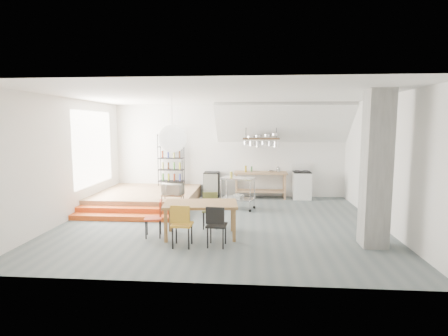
# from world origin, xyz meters

# --- Properties ---
(floor) EXTENTS (8.00, 8.00, 0.00)m
(floor) POSITION_xyz_m (0.00, 0.00, 0.00)
(floor) COLOR #545F61
(floor) RESTS_ON ground
(wall_back) EXTENTS (8.00, 0.04, 3.20)m
(wall_back) POSITION_xyz_m (0.00, 3.50, 1.60)
(wall_back) COLOR silver
(wall_back) RESTS_ON ground
(wall_left) EXTENTS (0.04, 7.00, 3.20)m
(wall_left) POSITION_xyz_m (-4.00, 0.00, 1.60)
(wall_left) COLOR silver
(wall_left) RESTS_ON ground
(wall_right) EXTENTS (0.04, 7.00, 3.20)m
(wall_right) POSITION_xyz_m (4.00, 0.00, 1.60)
(wall_right) COLOR silver
(wall_right) RESTS_ON ground
(ceiling) EXTENTS (8.00, 7.00, 0.02)m
(ceiling) POSITION_xyz_m (0.00, 0.00, 3.20)
(ceiling) COLOR white
(ceiling) RESTS_ON wall_back
(slope_ceiling) EXTENTS (4.40, 1.44, 1.32)m
(slope_ceiling) POSITION_xyz_m (1.80, 2.90, 2.55)
(slope_ceiling) COLOR white
(slope_ceiling) RESTS_ON wall_back
(window_pane) EXTENTS (0.02, 2.50, 2.20)m
(window_pane) POSITION_xyz_m (-3.98, 1.50, 1.80)
(window_pane) COLOR white
(window_pane) RESTS_ON wall_left
(platform) EXTENTS (3.00, 3.00, 0.40)m
(platform) POSITION_xyz_m (-2.50, 2.00, 0.20)
(platform) COLOR #946E4A
(platform) RESTS_ON ground
(step_lower) EXTENTS (3.00, 0.35, 0.13)m
(step_lower) POSITION_xyz_m (-2.50, 0.05, 0.07)
(step_lower) COLOR #D55019
(step_lower) RESTS_ON ground
(step_upper) EXTENTS (3.00, 0.35, 0.27)m
(step_upper) POSITION_xyz_m (-2.50, 0.40, 0.13)
(step_upper) COLOR #D55019
(step_upper) RESTS_ON ground
(concrete_column) EXTENTS (0.50, 0.50, 3.20)m
(concrete_column) POSITION_xyz_m (3.30, -1.50, 1.60)
(concrete_column) COLOR slate
(concrete_column) RESTS_ON ground
(kitchen_counter) EXTENTS (1.80, 0.60, 0.91)m
(kitchen_counter) POSITION_xyz_m (1.10, 3.15, 0.63)
(kitchen_counter) COLOR #946E4A
(kitchen_counter) RESTS_ON ground
(stove) EXTENTS (0.60, 0.60, 1.18)m
(stove) POSITION_xyz_m (2.50, 3.16, 0.48)
(stove) COLOR white
(stove) RESTS_ON ground
(pot_rack) EXTENTS (1.20, 0.50, 1.43)m
(pot_rack) POSITION_xyz_m (1.13, 2.92, 1.98)
(pot_rack) COLOR #3C2918
(pot_rack) RESTS_ON ceiling
(wire_shelving) EXTENTS (0.88, 0.38, 1.80)m
(wire_shelving) POSITION_xyz_m (-2.00, 3.20, 1.33)
(wire_shelving) COLOR black
(wire_shelving) RESTS_ON platform
(microwave_shelf) EXTENTS (0.60, 0.40, 0.16)m
(microwave_shelf) POSITION_xyz_m (-1.40, 0.75, 0.55)
(microwave_shelf) COLOR #946E4A
(microwave_shelf) RESTS_ON platform
(paper_lantern) EXTENTS (0.60, 0.60, 0.60)m
(paper_lantern) POSITION_xyz_m (-0.94, -1.22, 2.20)
(paper_lantern) COLOR white
(paper_lantern) RESTS_ON ceiling
(dining_table) EXTENTS (1.70, 1.07, 0.77)m
(dining_table) POSITION_xyz_m (-0.34, -1.16, 0.69)
(dining_table) COLOR brown
(dining_table) RESTS_ON ground
(chair_mustard) EXTENTS (0.42, 0.42, 0.90)m
(chair_mustard) POSITION_xyz_m (-0.62, -1.92, 0.54)
(chair_mustard) COLOR #B27F1E
(chair_mustard) RESTS_ON ground
(chair_black) EXTENTS (0.43, 0.43, 0.86)m
(chair_black) POSITION_xyz_m (0.08, -1.85, 0.52)
(chair_black) COLOR black
(chair_black) RESTS_ON ground
(chair_olive) EXTENTS (0.43, 0.43, 0.85)m
(chair_olive) POSITION_xyz_m (-0.21, -0.41, 0.51)
(chair_olive) COLOR brown
(chair_olive) RESTS_ON ground
(chair_red) EXTENTS (0.44, 0.44, 0.82)m
(chair_red) POSITION_xyz_m (-1.33, -1.26, 0.49)
(chair_red) COLOR red
(chair_red) RESTS_ON ground
(rolling_cart) EXTENTS (1.06, 0.77, 0.95)m
(rolling_cart) POSITION_xyz_m (0.39, 1.49, 0.62)
(rolling_cart) COLOR silver
(rolling_cart) RESTS_ON ground
(mini_fridge) EXTENTS (0.52, 0.52, 0.88)m
(mini_fridge) POSITION_xyz_m (-0.59, 3.20, 0.44)
(mini_fridge) COLOR black
(mini_fridge) RESTS_ON ground
(microwave) EXTENTS (0.62, 0.47, 0.31)m
(microwave) POSITION_xyz_m (-1.40, 0.75, 0.72)
(microwave) COLOR beige
(microwave) RESTS_ON microwave_shelf
(bowl) EXTENTS (0.27, 0.27, 0.06)m
(bowl) POSITION_xyz_m (1.46, 3.10, 0.94)
(bowl) COLOR silver
(bowl) RESTS_ON kitchen_counter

